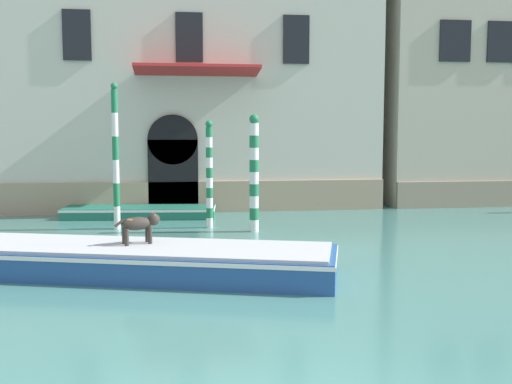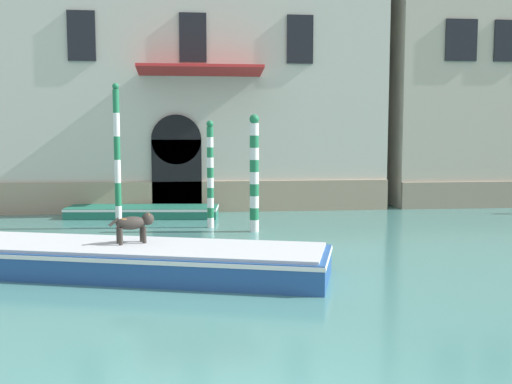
# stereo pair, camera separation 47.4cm
# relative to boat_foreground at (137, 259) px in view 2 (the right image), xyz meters

# --- Properties ---
(palazzo_left) EXTENTS (14.41, 7.40, 15.24)m
(palazzo_left) POSITION_rel_boat_foreground_xyz_m (1.24, 12.36, 7.27)
(palazzo_left) COLOR beige
(palazzo_left) RESTS_ON ground_plane
(boat_foreground) EXTENTS (8.20, 4.31, 0.62)m
(boat_foreground) POSITION_rel_boat_foreground_xyz_m (0.00, 0.00, 0.00)
(boat_foreground) COLOR #234C8C
(boat_foreground) RESTS_ON ground_plane
(dog_on_deck) EXTENTS (0.92, 0.50, 0.64)m
(dog_on_deck) POSITION_rel_boat_foreground_xyz_m (-0.06, 0.20, 0.71)
(dog_on_deck) COLOR #332D28
(dog_on_deck) RESTS_ON boat_foreground
(boat_moored_near_palazzo) EXTENTS (5.25, 2.01, 0.37)m
(boat_moored_near_palazzo) POSITION_rel_boat_foreground_xyz_m (-0.54, 8.33, -0.13)
(boat_moored_near_palazzo) COLOR #1E6651
(boat_moored_near_palazzo) RESTS_ON ground_plane
(mooring_pole_0) EXTENTS (0.28, 0.28, 3.43)m
(mooring_pole_0) POSITION_rel_boat_foreground_xyz_m (2.96, 4.95, 1.41)
(mooring_pole_0) COLOR white
(mooring_pole_0) RESTS_ON ground_plane
(mooring_pole_2) EXTENTS (0.20, 0.20, 4.37)m
(mooring_pole_2) POSITION_rel_boat_foreground_xyz_m (-1.07, 5.93, 1.87)
(mooring_pole_2) COLOR white
(mooring_pole_2) RESTS_ON ground_plane
(mooring_pole_3) EXTENTS (0.21, 0.21, 3.27)m
(mooring_pole_3) POSITION_rel_boat_foreground_xyz_m (1.70, 5.82, 1.32)
(mooring_pole_3) COLOR white
(mooring_pole_3) RESTS_ON ground_plane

